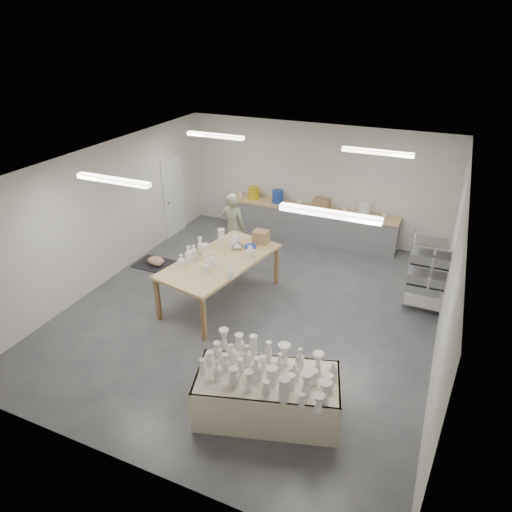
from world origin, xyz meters
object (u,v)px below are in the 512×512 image
at_px(potter, 233,227).
at_px(red_stool, 239,242).
at_px(work_table, 222,258).
at_px(drying_table, 267,392).

xyz_separation_m(potter, red_stool, (-0.00, 0.27, -0.53)).
distance_m(work_table, red_stool, 2.22).
height_order(work_table, red_stool, work_table).
height_order(drying_table, red_stool, drying_table).
bearing_deg(drying_table, potter, 105.44).
distance_m(drying_table, red_stool, 5.33).
distance_m(drying_table, potter, 5.11).
relative_size(work_table, potter, 1.65).
bearing_deg(work_table, drying_table, -40.20).
height_order(drying_table, potter, potter).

